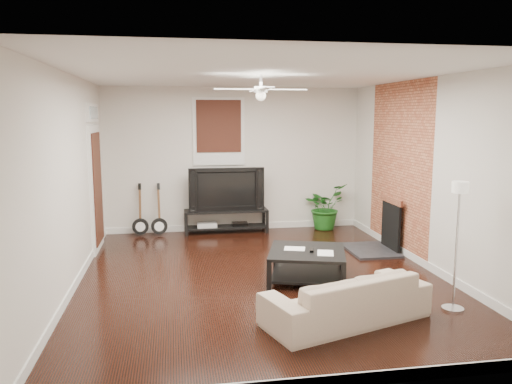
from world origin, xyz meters
TOP-DOWN VIEW (x-y plane):
  - room at (0.00, 0.00)m, footprint 5.01×6.01m
  - brick_accent at (2.49, 1.00)m, footprint 0.02×2.20m
  - fireplace at (2.20, 1.00)m, footprint 0.80×1.10m
  - window_back at (-0.30, 2.97)m, footprint 1.00×0.06m
  - door_left at (-2.46, 1.90)m, footprint 0.08×1.00m
  - tv_stand at (-0.19, 2.78)m, footprint 1.61×0.43m
  - tv at (-0.19, 2.80)m, footprint 1.44×0.19m
  - coffee_table at (0.60, -0.27)m, footprint 1.26×1.26m
  - sofa at (0.66, -1.68)m, footprint 2.01×1.29m
  - floor_lamp at (2.01, -1.58)m, footprint 0.32×0.32m
  - potted_plant at (1.79, 2.76)m, footprint 1.08×1.07m
  - guitar_left at (-1.82, 2.75)m, footprint 0.31×0.22m
  - guitar_right at (-1.47, 2.72)m, footprint 0.33×0.24m
  - ceiling_fan at (0.00, 0.00)m, footprint 1.24×1.24m

SIDE VIEW (x-z plane):
  - coffee_table at x=0.60m, z-range 0.00..0.43m
  - tv_stand at x=-0.19m, z-range 0.00..0.45m
  - sofa at x=0.66m, z-range 0.00..0.55m
  - potted_plant at x=1.79m, z-range 0.00..0.91m
  - fireplace at x=2.20m, z-range 0.00..0.92m
  - guitar_left at x=-1.82m, z-range 0.00..1.00m
  - guitar_right at x=-1.47m, z-range 0.00..1.00m
  - floor_lamp at x=2.01m, z-range 0.00..1.53m
  - tv at x=-0.19m, z-range 0.45..1.28m
  - door_left at x=-2.46m, z-range 0.00..2.50m
  - room at x=0.00m, z-range 0.00..2.80m
  - brick_accent at x=2.49m, z-range 0.00..2.80m
  - window_back at x=-0.30m, z-range 1.30..2.60m
  - ceiling_fan at x=0.00m, z-range 2.44..2.76m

